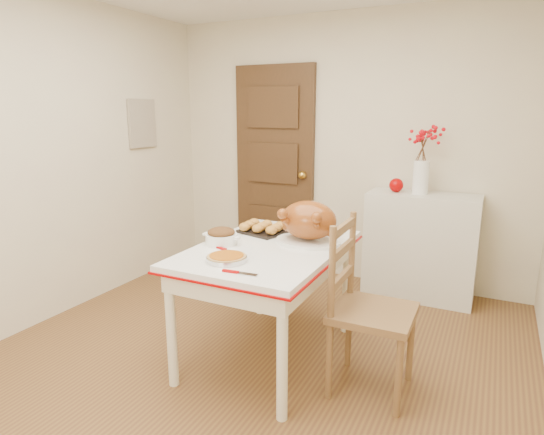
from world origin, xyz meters
The scene contains 18 objects.
floor centered at (0.00, 0.00, 0.00)m, with size 3.50×4.00×0.00m, color brown.
wall_back centered at (0.00, 2.00, 1.25)m, with size 3.50×0.00×2.50m, color beige.
wall_left centered at (-1.75, 0.00, 1.25)m, with size 0.00×4.00×2.50m, color beige.
door_back centered at (-0.70, 1.97, 1.03)m, with size 0.85×0.06×2.06m, color #422815.
photo_board centered at (-1.73, 1.20, 1.50)m, with size 0.03×0.35×0.45m, color #BFB99D.
sideboard centered at (0.81, 1.78, 0.46)m, with size 0.92×0.41×0.92m, color beige.
kitchen_table centered at (0.08, 0.28, 0.38)m, with size 0.88×1.29×0.77m, color white, non-canonical shape.
chair_oak centered at (0.79, 0.20, 0.51)m, with size 0.45×0.45×1.02m, color brown, non-canonical shape.
berry_vase centered at (0.77, 1.78, 1.22)m, with size 0.31×0.31×0.59m, color white, non-canonical shape.
apple centered at (0.57, 1.78, 0.98)m, with size 0.12×0.12×0.12m, color #9B0000.
turkey_platter centered at (0.28, 0.47, 0.91)m, with size 0.44×0.35×0.28m, color #A44B19, non-canonical shape.
pumpkin_pie centered at (-0.01, -0.09, 0.79)m, with size 0.24×0.24×0.05m, color #A34F0B.
stuffing_dish centered at (-0.23, 0.20, 0.82)m, with size 0.27×0.21×0.10m, color #4E2E12, non-canonical shape.
rolls_tray centered at (-0.11, 0.55, 0.81)m, with size 0.30×0.24×0.08m, color #B47527, non-canonical shape.
pie_server centered at (0.16, -0.24, 0.78)m, with size 0.20×0.06×0.01m, color silver, non-canonical shape.
carving_knife centered at (-0.09, 0.07, 0.78)m, with size 0.25×0.06×0.01m, color silver, non-canonical shape.
drinking_glass centered at (0.11, 0.75, 0.82)m, with size 0.06×0.06×0.10m, color white.
shaker_pair centered at (0.33, 0.72, 0.81)m, with size 0.08×0.03×0.08m, color white, non-canonical shape.
Camera 1 is at (1.34, -2.24, 1.62)m, focal length 30.22 mm.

